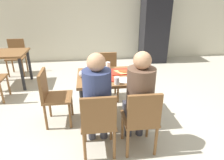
% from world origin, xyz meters
% --- Properties ---
extents(ground_plane, '(10.00, 10.00, 0.02)m').
position_xyz_m(ground_plane, '(0.00, 0.00, -0.01)').
color(ground_plane, '#B2AD9E').
extents(back_wall, '(10.00, 0.10, 2.80)m').
position_xyz_m(back_wall, '(0.00, 3.20, 1.40)').
color(back_wall, beige).
rests_on(back_wall, ground_plane).
extents(main_table, '(0.99, 0.74, 0.73)m').
position_xyz_m(main_table, '(0.00, 0.00, 0.62)').
color(main_table, brown).
rests_on(main_table, ground_plane).
extents(chair_near_left, '(0.40, 0.40, 0.84)m').
position_xyz_m(chair_near_left, '(-0.25, -0.75, 0.49)').
color(chair_near_left, brown).
rests_on(chair_near_left, ground_plane).
extents(chair_near_right, '(0.40, 0.40, 0.84)m').
position_xyz_m(chair_near_right, '(0.25, -0.75, 0.49)').
color(chair_near_right, brown).
rests_on(chair_near_right, ground_plane).
extents(chair_far_side, '(0.40, 0.40, 0.84)m').
position_xyz_m(chair_far_side, '(0.00, 0.75, 0.49)').
color(chair_far_side, brown).
rests_on(chair_far_side, ground_plane).
extents(chair_left_end, '(0.40, 0.40, 0.84)m').
position_xyz_m(chair_left_end, '(-0.88, 0.00, 0.49)').
color(chair_left_end, brown).
rests_on(chair_left_end, ground_plane).
extents(person_in_red, '(0.32, 0.42, 1.25)m').
position_xyz_m(person_in_red, '(-0.25, -0.61, 0.73)').
color(person_in_red, '#383842').
rests_on(person_in_red, ground_plane).
extents(person_in_brown_jacket, '(0.32, 0.42, 1.25)m').
position_xyz_m(person_in_brown_jacket, '(0.25, -0.61, 0.73)').
color(person_in_brown_jacket, '#383842').
rests_on(person_in_brown_jacket, ground_plane).
extents(tray_red_near, '(0.39, 0.31, 0.02)m').
position_xyz_m(tray_red_near, '(-0.17, -0.13, 0.74)').
color(tray_red_near, red).
rests_on(tray_red_near, main_table).
extents(tray_red_far, '(0.37, 0.27, 0.02)m').
position_xyz_m(tray_red_far, '(0.17, 0.11, 0.74)').
color(tray_red_far, red).
rests_on(tray_red_far, main_table).
extents(paper_plate_center, '(0.22, 0.22, 0.01)m').
position_xyz_m(paper_plate_center, '(-0.15, 0.20, 0.73)').
color(paper_plate_center, white).
rests_on(paper_plate_center, main_table).
extents(paper_plate_near_edge, '(0.22, 0.22, 0.01)m').
position_xyz_m(paper_plate_near_edge, '(0.15, -0.20, 0.73)').
color(paper_plate_near_edge, white).
rests_on(paper_plate_near_edge, main_table).
extents(pizza_slice_a, '(0.23, 0.24, 0.02)m').
position_xyz_m(pizza_slice_a, '(-0.19, -0.12, 0.75)').
color(pizza_slice_a, tan).
rests_on(pizza_slice_a, tray_red_near).
extents(pizza_slice_b, '(0.26, 0.23, 0.02)m').
position_xyz_m(pizza_slice_b, '(0.18, 0.08, 0.75)').
color(pizza_slice_b, '#DBAD60').
rests_on(pizza_slice_b, tray_red_far).
extents(pizza_slice_c, '(0.22, 0.17, 0.02)m').
position_xyz_m(pizza_slice_c, '(-0.13, 0.21, 0.75)').
color(pizza_slice_c, '#C68C47').
rests_on(pizza_slice_c, paper_plate_center).
extents(plastic_cup_a, '(0.07, 0.07, 0.10)m').
position_xyz_m(plastic_cup_a, '(-0.02, 0.31, 0.78)').
color(plastic_cup_a, white).
rests_on(plastic_cup_a, main_table).
extents(plastic_cup_b, '(0.07, 0.07, 0.10)m').
position_xyz_m(plastic_cup_b, '(0.02, -0.31, 0.78)').
color(plastic_cup_b, white).
rests_on(plastic_cup_b, main_table).
extents(soda_can, '(0.07, 0.07, 0.12)m').
position_xyz_m(soda_can, '(0.42, 0.02, 0.79)').
color(soda_can, '#B7BCC6').
rests_on(soda_can, main_table).
extents(condiment_bottle, '(0.06, 0.06, 0.16)m').
position_xyz_m(condiment_bottle, '(-0.32, 0.20, 0.81)').
color(condiment_bottle, red).
rests_on(condiment_bottle, main_table).
extents(foil_bundle, '(0.10, 0.10, 0.10)m').
position_xyz_m(foil_bundle, '(-0.42, -0.02, 0.78)').
color(foil_bundle, silver).
rests_on(foil_bundle, main_table).
extents(drink_fridge, '(0.70, 0.60, 1.90)m').
position_xyz_m(drink_fridge, '(1.55, 2.85, 0.95)').
color(drink_fridge, black).
rests_on(drink_fridge, ground_plane).
extents(background_table, '(0.90, 0.70, 0.73)m').
position_xyz_m(background_table, '(-2.04, 1.52, 0.61)').
color(background_table, brown).
rests_on(background_table, ground_plane).
extents(background_chair_far, '(0.40, 0.40, 0.84)m').
position_xyz_m(background_chair_far, '(-2.04, 2.26, 0.49)').
color(background_chair_far, brown).
rests_on(background_chair_far, ground_plane).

